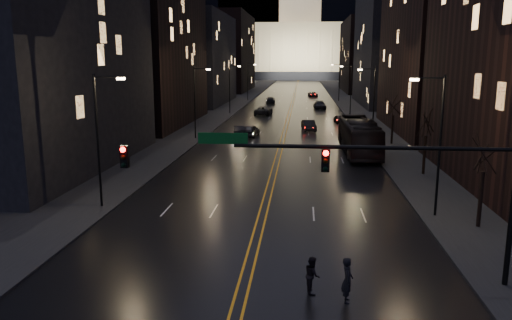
% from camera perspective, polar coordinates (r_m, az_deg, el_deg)
% --- Properties ---
extents(ground, '(900.00, 900.00, 0.00)m').
position_cam_1_polar(ground, '(23.73, -1.15, -13.25)').
color(ground, black).
rests_on(ground, ground).
extents(road, '(20.00, 320.00, 0.02)m').
position_cam_1_polar(road, '(151.77, 4.47, 7.64)').
color(road, black).
rests_on(road, ground).
extents(sidewalk_left, '(8.00, 320.00, 0.16)m').
position_cam_1_polar(sidewalk_left, '(152.63, -0.84, 7.72)').
color(sidewalk_left, black).
rests_on(sidewalk_left, ground).
extents(sidewalk_right, '(8.00, 320.00, 0.16)m').
position_cam_1_polar(sidewalk_right, '(152.18, 9.80, 7.54)').
color(sidewalk_right, black).
rests_on(sidewalk_right, ground).
extents(center_line, '(0.62, 320.00, 0.01)m').
position_cam_1_polar(center_line, '(151.76, 4.47, 7.64)').
color(center_line, orange).
rests_on(center_line, road).
extents(building_left_near, '(12.00, 28.00, 22.00)m').
position_cam_1_polar(building_left_near, '(49.38, -23.54, 11.76)').
color(building_left_near, black).
rests_on(building_left_near, ground).
extents(building_left_mid, '(12.00, 30.00, 28.00)m').
position_cam_1_polar(building_left_mid, '(79.10, -12.27, 14.13)').
color(building_left_mid, black).
rests_on(building_left_mid, ground).
extents(building_left_far, '(12.00, 34.00, 20.00)m').
position_cam_1_polar(building_left_far, '(115.83, -6.44, 11.39)').
color(building_left_far, black).
rests_on(building_left_far, ground).
extents(building_left_dist, '(12.00, 40.00, 24.00)m').
position_cam_1_polar(building_left_dist, '(163.14, -2.96, 12.13)').
color(building_left_dist, black).
rests_on(building_left_dist, ground).
extents(building_right_mid, '(12.00, 34.00, 26.00)m').
position_cam_1_polar(building_right_mid, '(114.97, 15.02, 12.57)').
color(building_right_mid, black).
rests_on(building_right_mid, ground).
extents(building_right_dist, '(12.00, 40.00, 22.00)m').
position_cam_1_polar(building_right_dist, '(162.49, 12.17, 11.55)').
color(building_right_dist, black).
rests_on(building_right_dist, ground).
extents(capitol, '(90.00, 50.00, 58.50)m').
position_cam_1_polar(capitol, '(271.53, 4.98, 12.90)').
color(capitol, black).
rests_on(capitol, ground).
extents(traffic_signal, '(17.29, 0.45, 7.00)m').
position_cam_1_polar(traffic_signal, '(22.21, 14.12, -1.41)').
color(traffic_signal, black).
rests_on(traffic_signal, ground).
extents(streetlamp_right_near, '(2.13, 0.25, 9.00)m').
position_cam_1_polar(streetlamp_right_near, '(32.86, 20.02, 2.29)').
color(streetlamp_right_near, black).
rests_on(streetlamp_right_near, ground).
extents(streetlamp_left_near, '(2.13, 0.25, 9.00)m').
position_cam_1_polar(streetlamp_left_near, '(34.46, -17.40, 2.85)').
color(streetlamp_left_near, black).
rests_on(streetlamp_left_near, ground).
extents(streetlamp_right_mid, '(2.13, 0.25, 9.00)m').
position_cam_1_polar(streetlamp_right_mid, '(62.17, 13.16, 6.67)').
color(streetlamp_right_mid, black).
rests_on(streetlamp_right_mid, ground).
extents(streetlamp_left_mid, '(2.13, 0.25, 9.00)m').
position_cam_1_polar(streetlamp_left_mid, '(63.03, -6.86, 6.95)').
color(streetlamp_left_mid, black).
rests_on(streetlamp_left_mid, ground).
extents(streetlamp_right_far, '(2.13, 0.25, 9.00)m').
position_cam_1_polar(streetlamp_right_far, '(91.93, 10.68, 8.21)').
color(streetlamp_right_far, black).
rests_on(streetlamp_right_far, ground).
extents(streetlamp_left_far, '(2.13, 0.25, 9.00)m').
position_cam_1_polar(streetlamp_left_far, '(92.51, -2.92, 8.41)').
color(streetlamp_left_far, black).
rests_on(streetlamp_left_far, ground).
extents(streetlamp_right_dist, '(2.13, 0.25, 9.00)m').
position_cam_1_polar(streetlamp_right_dist, '(121.80, 9.41, 8.99)').
color(streetlamp_right_dist, black).
rests_on(streetlamp_right_dist, ground).
extents(streetlamp_left_dist, '(2.13, 0.25, 9.00)m').
position_cam_1_polar(streetlamp_left_dist, '(122.24, -0.88, 9.15)').
color(streetlamp_left_dist, black).
rests_on(streetlamp_left_dist, ground).
extents(tree_right_near, '(2.40, 2.40, 6.65)m').
position_cam_1_polar(tree_right_near, '(31.70, 24.67, 0.60)').
color(tree_right_near, black).
rests_on(tree_right_near, ground).
extents(tree_right_mid, '(2.40, 2.40, 6.65)m').
position_cam_1_polar(tree_right_mid, '(45.00, 18.90, 3.94)').
color(tree_right_mid, black).
rests_on(tree_right_mid, ground).
extents(tree_right_far, '(2.40, 2.40, 6.65)m').
position_cam_1_polar(tree_right_far, '(60.58, 15.44, 5.91)').
color(tree_right_far, black).
rests_on(tree_right_far, ground).
extents(bus, '(3.43, 13.47, 3.74)m').
position_cam_1_polar(bus, '(54.04, 11.70, 2.62)').
color(bus, black).
rests_on(bus, ground).
extents(oncoming_car_a, '(2.53, 5.10, 1.67)m').
position_cam_1_polar(oncoming_car_a, '(65.12, -0.73, 3.40)').
color(oncoming_car_a, black).
rests_on(oncoming_car_a, ground).
extents(oncoming_car_b, '(2.07, 4.72, 1.51)m').
position_cam_1_polar(oncoming_car_b, '(65.12, -1.81, 3.33)').
color(oncoming_car_b, black).
rests_on(oncoming_car_b, ground).
extents(oncoming_car_c, '(3.21, 6.05, 1.62)m').
position_cam_1_polar(oncoming_car_c, '(90.70, 0.86, 5.66)').
color(oncoming_car_c, black).
rests_on(oncoming_car_c, ground).
extents(oncoming_car_d, '(2.25, 5.16, 1.48)m').
position_cam_1_polar(oncoming_car_d, '(115.75, 1.66, 6.86)').
color(oncoming_car_d, black).
rests_on(oncoming_car_d, ground).
extents(receding_car_a, '(2.23, 4.82, 1.53)m').
position_cam_1_polar(receding_car_a, '(70.92, 6.05, 3.94)').
color(receding_car_a, black).
rests_on(receding_car_a, ground).
extents(receding_car_b, '(1.98, 3.92, 1.28)m').
position_cam_1_polar(receding_car_b, '(80.28, 9.56, 4.63)').
color(receding_car_b, black).
rests_on(receding_car_b, ground).
extents(receding_car_c, '(2.68, 5.60, 1.57)m').
position_cam_1_polar(receding_car_c, '(103.02, 7.30, 6.24)').
color(receding_car_c, black).
rests_on(receding_car_c, ground).
extents(receding_car_d, '(2.79, 5.14, 1.37)m').
position_cam_1_polar(receding_car_d, '(136.69, 6.52, 7.47)').
color(receding_car_d, black).
rests_on(receding_car_d, ground).
extents(pedestrian_a, '(0.48, 0.72, 1.95)m').
position_cam_1_polar(pedestrian_a, '(21.46, 10.40, -13.35)').
color(pedestrian_a, black).
rests_on(pedestrian_a, ground).
extents(pedestrian_b, '(0.56, 0.86, 1.63)m').
position_cam_1_polar(pedestrian_b, '(22.12, 6.45, -12.90)').
color(pedestrian_b, black).
rests_on(pedestrian_b, ground).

